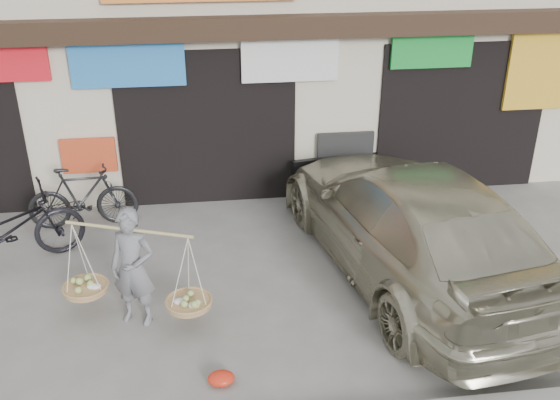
{
  "coord_description": "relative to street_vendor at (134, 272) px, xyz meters",
  "views": [
    {
      "loc": [
        -0.06,
        -6.63,
        4.91
      ],
      "look_at": [
        0.91,
        0.9,
        1.2
      ],
      "focal_mm": 40.0,
      "sensor_mm": 36.0,
      "label": 1
    }
  ],
  "objects": [
    {
      "name": "red_bag",
      "position": [
        1.0,
        -1.3,
        -0.65
      ],
      "size": [
        0.31,
        0.25,
        0.14
      ],
      "primitive_type": "ellipsoid",
      "color": "red",
      "rests_on": "ground"
    },
    {
      "name": "suv",
      "position": [
        3.76,
        0.73,
        0.08
      ],
      "size": [
        3.23,
        5.88,
        1.61
      ],
      "rotation": [
        0.0,
        0.0,
        3.32
      ],
      "color": "#ABA58A",
      "rests_on": "ground"
    },
    {
      "name": "bike_0",
      "position": [
        -1.95,
        1.61,
        -0.14
      ],
      "size": [
        2.33,
        1.59,
        1.16
      ],
      "primitive_type": "imported",
      "rotation": [
        0.0,
        0.0,
        1.98
      ],
      "color": "black",
      "rests_on": "ground"
    },
    {
      "name": "ground",
      "position": [
        1.02,
        -0.08,
        -0.72
      ],
      "size": [
        70.0,
        70.0,
        0.0
      ],
      "primitive_type": "plane",
      "color": "gray",
      "rests_on": "ground"
    },
    {
      "name": "bike_1",
      "position": [
        -1.05,
        2.71,
        -0.2
      ],
      "size": [
        1.78,
        0.6,
        1.05
      ],
      "primitive_type": "imported",
      "rotation": [
        0.0,
        0.0,
        1.63
      ],
      "color": "black",
      "rests_on": "ground"
    },
    {
      "name": "street_vendor",
      "position": [
        0.0,
        0.0,
        0.0
      ],
      "size": [
        1.88,
        1.05,
        1.58
      ],
      "rotation": [
        0.0,
        0.0,
        -0.36
      ],
      "color": "slate",
      "rests_on": "ground"
    }
  ]
}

